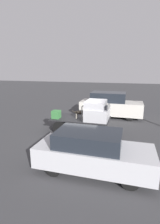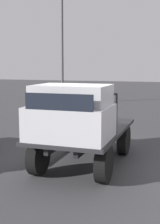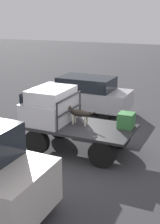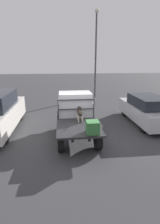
% 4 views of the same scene
% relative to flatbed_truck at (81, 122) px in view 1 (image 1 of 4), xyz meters
% --- Properties ---
extents(ground_plane, '(80.00, 80.00, 0.00)m').
position_rel_flatbed_truck_xyz_m(ground_plane, '(0.00, 0.00, -0.62)').
color(ground_plane, '#38383A').
extents(flatbed_truck, '(3.62, 1.85, 0.89)m').
position_rel_flatbed_truck_xyz_m(flatbed_truck, '(0.00, 0.00, 0.00)').
color(flatbed_truck, black).
rests_on(flatbed_truck, ground).
extents(truck_cab, '(1.37, 1.73, 1.16)m').
position_rel_flatbed_truck_xyz_m(truck_cab, '(1.05, 0.00, 0.82)').
color(truck_cab, '#B7B7BC').
rests_on(truck_cab, flatbed_truck).
extents(truck_headboard, '(0.04, 1.73, 0.94)m').
position_rel_flatbed_truck_xyz_m(truck_headboard, '(0.32, 0.00, 0.89)').
color(truck_headboard, '#232326').
rests_on(truck_headboard, flatbed_truck).
extents(dog, '(1.10, 0.23, 0.63)m').
position_rel_flatbed_truck_xyz_m(dog, '(0.10, -0.14, 0.65)').
color(dog, beige).
rests_on(dog, flatbed_truck).
extents(cargo_crate, '(0.48, 0.48, 0.48)m').
position_rel_flatbed_truck_xyz_m(cargo_crate, '(-1.47, -0.46, 0.51)').
color(cargo_crate, '#337038').
rests_on(cargo_crate, flatbed_truck).
extents(parked_sedan, '(4.48, 1.76, 1.64)m').
position_rel_flatbed_truck_xyz_m(parked_sedan, '(1.68, -4.21, 0.20)').
color(parked_sedan, black).
rests_on(parked_sedan, ground).
extents(parked_pickup_far, '(5.00, 1.87, 2.06)m').
position_rel_flatbed_truck_xyz_m(parked_pickup_far, '(1.42, 4.03, 0.38)').
color(parked_pickup_far, black).
rests_on(parked_pickup_far, ground).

